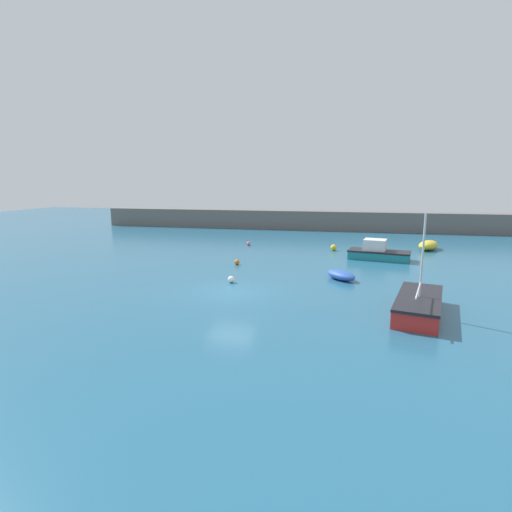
{
  "coord_description": "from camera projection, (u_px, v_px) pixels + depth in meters",
  "views": [
    {
      "loc": [
        5.84,
        -20.01,
        5.94
      ],
      "look_at": [
        -0.28,
        7.52,
        0.62
      ],
      "focal_mm": 28.0,
      "sensor_mm": 36.0,
      "label": 1
    }
  ],
  "objects": [
    {
      "name": "fishing_dinghy_green",
      "position": [
        341.0,
        275.0,
        24.33
      ],
      "size": [
        2.27,
        2.33,
        0.57
      ],
      "rotation": [
        0.0,
        0.0,
        2.32
      ],
      "color": "#2D56B7",
      "rests_on": "ground_plane"
    },
    {
      "name": "open_tender_yellow",
      "position": [
        428.0,
        245.0,
        34.82
      ],
      "size": [
        2.56,
        3.19,
        0.82
      ],
      "rotation": [
        0.0,
        0.0,
        4.22
      ],
      "color": "yellow",
      "rests_on": "ground_plane"
    },
    {
      "name": "mooring_buoy_pink",
      "position": [
        249.0,
        244.0,
        37.21
      ],
      "size": [
        0.36,
        0.36,
        0.36
      ],
      "primitive_type": "sphere",
      "color": "#EA668C",
      "rests_on": "ground_plane"
    },
    {
      "name": "motorboat_grey_hull",
      "position": [
        378.0,
        252.0,
        30.53
      ],
      "size": [
        4.81,
        2.73,
        1.55
      ],
      "rotation": [
        0.0,
        0.0,
        6.08
      ],
      "color": "teal",
      "rests_on": "ground_plane"
    },
    {
      "name": "mooring_buoy_orange",
      "position": [
        237.0,
        262.0,
        28.7
      ],
      "size": [
        0.37,
        0.37,
        0.37
      ],
      "primitive_type": "sphere",
      "color": "orange",
      "rests_on": "ground_plane"
    },
    {
      "name": "sailboat_short_mast",
      "position": [
        419.0,
        305.0,
        17.95
      ],
      "size": [
        2.94,
        5.35,
        4.59
      ],
      "rotation": [
        0.0,
        0.0,
        1.34
      ],
      "color": "red",
      "rests_on": "ground_plane"
    },
    {
      "name": "harbor_breakwater",
      "position": [
        297.0,
        220.0,
        49.97
      ],
      "size": [
        50.23,
        2.69,
        2.3
      ],
      "primitive_type": "cube",
      "color": "#66605B",
      "rests_on": "ground_plane"
    },
    {
      "name": "mooring_buoy_white",
      "position": [
        231.0,
        279.0,
        23.61
      ],
      "size": [
        0.4,
        0.4,
        0.4
      ],
      "primitive_type": "sphere",
      "color": "white",
      "rests_on": "ground_plane"
    },
    {
      "name": "mooring_buoy_yellow",
      "position": [
        334.0,
        248.0,
        34.51
      ],
      "size": [
        0.52,
        0.52,
        0.52
      ],
      "primitive_type": "sphere",
      "color": "yellow",
      "rests_on": "ground_plane"
    },
    {
      "name": "ground_plane",
      "position": [
        231.0,
        294.0,
        21.56
      ],
      "size": [
        120.0,
        120.0,
        0.2
      ],
      "primitive_type": "cube",
      "color": "#235B7A"
    }
  ]
}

